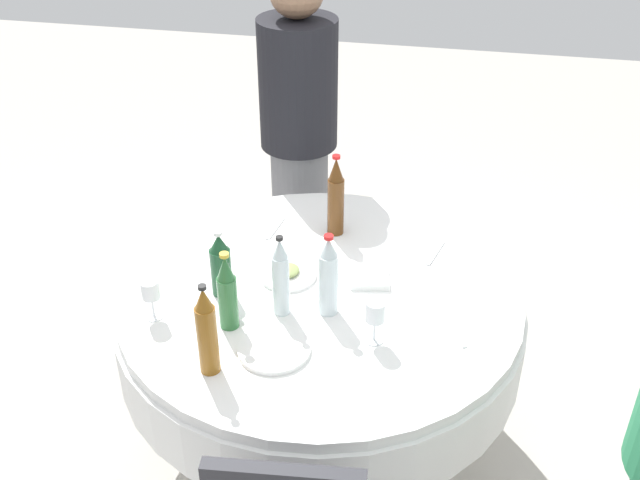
{
  "coord_description": "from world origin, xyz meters",
  "views": [
    {
      "loc": [
        -2.03,
        -0.42,
        2.27
      ],
      "look_at": [
        0.0,
        0.0,
        0.95
      ],
      "focal_mm": 41.74,
      "sensor_mm": 36.0,
      "label": 1
    }
  ],
  "objects_px": {
    "dining_table": "(320,323)",
    "bottle_amber_south": "(207,332)",
    "wine_glass_left": "(375,313)",
    "plate_near": "(274,349)",
    "wine_glass_rear": "(151,292)",
    "bottle_brown_inner": "(336,198)",
    "bottle_dark_green_rear": "(221,265)",
    "person_north": "(299,141)",
    "bottle_clear_east": "(281,278)",
    "bottle_clear_north": "(328,277)",
    "plate_far": "(288,274)",
    "bottle_green_left": "(227,293)"
  },
  "relations": [
    {
      "from": "dining_table",
      "to": "bottle_amber_south",
      "type": "height_order",
      "value": "bottle_amber_south"
    },
    {
      "from": "dining_table",
      "to": "bottle_amber_south",
      "type": "distance_m",
      "value": 0.6
    },
    {
      "from": "wine_glass_left",
      "to": "plate_near",
      "type": "relative_size",
      "value": 0.66
    },
    {
      "from": "wine_glass_rear",
      "to": "bottle_brown_inner",
      "type": "bearing_deg",
      "value": -37.39
    },
    {
      "from": "bottle_dark_green_rear",
      "to": "person_north",
      "type": "bearing_deg",
      "value": -2.34
    },
    {
      "from": "bottle_clear_east",
      "to": "bottle_dark_green_rear",
      "type": "height_order",
      "value": "bottle_clear_east"
    },
    {
      "from": "bottle_dark_green_rear",
      "to": "bottle_amber_south",
      "type": "relative_size",
      "value": 0.79
    },
    {
      "from": "bottle_dark_green_rear",
      "to": "wine_glass_left",
      "type": "xyz_separation_m",
      "value": [
        -0.15,
        -0.55,
        -0.0
      ]
    },
    {
      "from": "bottle_clear_north",
      "to": "wine_glass_rear",
      "type": "distance_m",
      "value": 0.58
    },
    {
      "from": "wine_glass_rear",
      "to": "bottle_amber_south",
      "type": "bearing_deg",
      "value": -127.76
    },
    {
      "from": "plate_far",
      "to": "plate_near",
      "type": "relative_size",
      "value": 0.88
    },
    {
      "from": "bottle_clear_north",
      "to": "bottle_green_left",
      "type": "distance_m",
      "value": 0.33
    },
    {
      "from": "bottle_amber_south",
      "to": "person_north",
      "type": "xyz_separation_m",
      "value": [
        1.37,
        0.04,
        -0.03
      ]
    },
    {
      "from": "bottle_green_left",
      "to": "plate_far",
      "type": "xyz_separation_m",
      "value": [
        0.3,
        -0.12,
        -0.12
      ]
    },
    {
      "from": "dining_table",
      "to": "plate_near",
      "type": "height_order",
      "value": "plate_near"
    },
    {
      "from": "dining_table",
      "to": "bottle_green_left",
      "type": "distance_m",
      "value": 0.45
    },
    {
      "from": "bottle_brown_inner",
      "to": "wine_glass_rear",
      "type": "distance_m",
      "value": 0.8
    },
    {
      "from": "bottle_amber_south",
      "to": "plate_near",
      "type": "bearing_deg",
      "value": -54.3
    },
    {
      "from": "bottle_green_left",
      "to": "wine_glass_rear",
      "type": "distance_m",
      "value": 0.26
    },
    {
      "from": "bottle_clear_north",
      "to": "bottle_dark_green_rear",
      "type": "height_order",
      "value": "bottle_clear_north"
    },
    {
      "from": "bottle_green_left",
      "to": "plate_near",
      "type": "height_order",
      "value": "bottle_green_left"
    },
    {
      "from": "plate_near",
      "to": "plate_far",
      "type": "bearing_deg",
      "value": 7.64
    },
    {
      "from": "wine_glass_left",
      "to": "person_north",
      "type": "xyz_separation_m",
      "value": [
        1.14,
        0.51,
        0.01
      ]
    },
    {
      "from": "bottle_green_left",
      "to": "wine_glass_left",
      "type": "distance_m",
      "value": 0.47
    },
    {
      "from": "bottle_clear_east",
      "to": "bottle_green_left",
      "type": "distance_m",
      "value": 0.18
    },
    {
      "from": "bottle_clear_east",
      "to": "wine_glass_rear",
      "type": "xyz_separation_m",
      "value": [
        -0.11,
        0.4,
        -0.04
      ]
    },
    {
      "from": "bottle_clear_north",
      "to": "plate_far",
      "type": "height_order",
      "value": "bottle_clear_north"
    },
    {
      "from": "bottle_green_left",
      "to": "plate_near",
      "type": "distance_m",
      "value": 0.23
    },
    {
      "from": "plate_near",
      "to": "person_north",
      "type": "height_order",
      "value": "person_north"
    },
    {
      "from": "wine_glass_left",
      "to": "dining_table",
      "type": "bearing_deg",
      "value": 44.3
    },
    {
      "from": "dining_table",
      "to": "plate_far",
      "type": "xyz_separation_m",
      "value": [
        0.06,
        0.13,
        0.16
      ]
    },
    {
      "from": "bottle_clear_east",
      "to": "plate_near",
      "type": "bearing_deg",
      "value": -172.69
    },
    {
      "from": "bottle_clear_north",
      "to": "wine_glass_rear",
      "type": "bearing_deg",
      "value": 104.58
    },
    {
      "from": "plate_far",
      "to": "plate_near",
      "type": "xyz_separation_m",
      "value": [
        -0.4,
        -0.05,
        -0.0
      ]
    },
    {
      "from": "bottle_dark_green_rear",
      "to": "wine_glass_rear",
      "type": "distance_m",
      "value": 0.25
    },
    {
      "from": "bottle_green_left",
      "to": "wine_glass_rear",
      "type": "xyz_separation_m",
      "value": [
        -0.01,
        0.26,
        -0.03
      ]
    },
    {
      "from": "bottle_brown_inner",
      "to": "bottle_dark_green_rear",
      "type": "bearing_deg",
      "value": 146.46
    },
    {
      "from": "plate_far",
      "to": "bottle_clear_east",
      "type": "bearing_deg",
      "value": -172.04
    },
    {
      "from": "bottle_clear_north",
      "to": "person_north",
      "type": "height_order",
      "value": "person_north"
    },
    {
      "from": "bottle_clear_east",
      "to": "plate_near",
      "type": "distance_m",
      "value": 0.24
    },
    {
      "from": "bottle_clear_east",
      "to": "bottle_amber_south",
      "type": "bearing_deg",
      "value": 156.01
    },
    {
      "from": "dining_table",
      "to": "plate_near",
      "type": "xyz_separation_m",
      "value": [
        -0.34,
        0.07,
        0.16
      ]
    },
    {
      "from": "dining_table",
      "to": "plate_near",
      "type": "distance_m",
      "value": 0.38
    },
    {
      "from": "bottle_dark_green_rear",
      "to": "plate_near",
      "type": "height_order",
      "value": "bottle_dark_green_rear"
    },
    {
      "from": "dining_table",
      "to": "bottle_clear_north",
      "type": "xyz_separation_m",
      "value": [
        -0.11,
        -0.05,
        0.29
      ]
    },
    {
      "from": "wine_glass_left",
      "to": "plate_far",
      "type": "bearing_deg",
      "value": 50.9
    },
    {
      "from": "plate_near",
      "to": "bottle_dark_green_rear",
      "type": "bearing_deg",
      "value": 43.94
    },
    {
      "from": "bottle_clear_north",
      "to": "plate_near",
      "type": "height_order",
      "value": "bottle_clear_north"
    },
    {
      "from": "dining_table",
      "to": "bottle_clear_east",
      "type": "xyz_separation_m",
      "value": [
        -0.14,
        0.1,
        0.29
      ]
    },
    {
      "from": "dining_table",
      "to": "wine_glass_left",
      "type": "xyz_separation_m",
      "value": [
        -0.23,
        -0.22,
        0.26
      ]
    }
  ]
}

